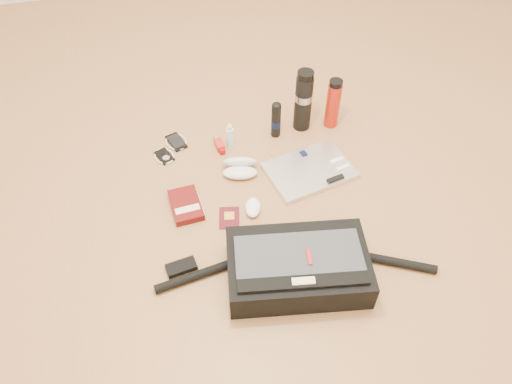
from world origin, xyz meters
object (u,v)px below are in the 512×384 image
Objects in this scene: laptop at (310,171)px; thermos_red at (333,104)px; messenger_bag at (297,267)px; book at (186,205)px; thermos_black at (303,100)px.

laptop is 1.61× the size of thermos_red.
messenger_bag is 2.54× the size of laptop.
thermos_black is (0.59, 0.36, 0.13)m from book.
book is at bearing -148.78° from thermos_black.
laptop is at bearing -100.48° from thermos_black.
thermos_black is at bearing 172.32° from thermos_red.
messenger_bag reaches higher than laptop.
book is at bearing 175.13° from laptop.
messenger_bag is 0.53m from book.
laptop is (0.21, 0.48, -0.05)m from messenger_bag.
laptop is at bearing 2.88° from book.
thermos_red is at bearing 71.52° from messenger_bag.
messenger_bag is at bearing -55.43° from book.
thermos_black is (0.05, 0.29, 0.14)m from laptop.
book is (-0.54, -0.06, 0.00)m from laptop.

